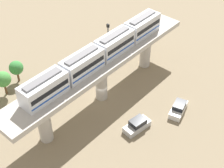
% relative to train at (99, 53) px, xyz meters
% --- Properties ---
extents(ground_plane, '(120.00, 120.00, 0.00)m').
position_rel_train_xyz_m(ground_plane, '(0.00, 0.29, -8.90)').
color(ground_plane, '#84755B').
extents(viaduct, '(5.20, 35.80, 7.37)m').
position_rel_train_xyz_m(viaduct, '(0.00, 0.29, -3.12)').
color(viaduct, '#B7B2AA').
rests_on(viaduct, ground).
extents(train, '(2.64, 27.45, 3.24)m').
position_rel_train_xyz_m(train, '(0.00, 0.00, 0.00)').
color(train, silver).
rests_on(train, viaduct).
extents(parked_car_silver, '(2.39, 4.42, 1.76)m').
position_rel_train_xyz_m(parked_car_silver, '(8.58, -1.34, -8.16)').
color(parked_car_silver, '#B2B5BA').
rests_on(parked_car_silver, ground).
extents(parked_car_white, '(2.77, 4.51, 1.76)m').
position_rel_train_xyz_m(parked_car_white, '(11.28, 5.64, -8.16)').
color(parked_car_white, white).
rests_on(parked_car_white, ground).
extents(tree_near_viaduct, '(2.41, 2.41, 4.07)m').
position_rel_train_xyz_m(tree_near_viaduct, '(-13.65, -6.07, -6.08)').
color(tree_near_viaduct, brown).
rests_on(tree_near_viaduct, ground).
extents(tree_far_corner, '(2.59, 2.59, 4.41)m').
position_rel_train_xyz_m(tree_far_corner, '(-12.45, -9.46, -5.82)').
color(tree_far_corner, brown).
rests_on(tree_far_corner, ground).
extents(signal_post, '(0.44, 0.28, 9.97)m').
position_rel_train_xyz_m(signal_post, '(-3.40, 5.77, -3.40)').
color(signal_post, '#4C4C51').
rests_on(signal_post, ground).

